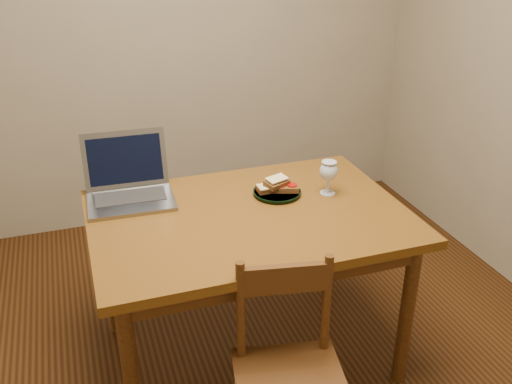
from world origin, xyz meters
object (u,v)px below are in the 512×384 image
object	(u,v)px
chair	(289,367)
plate	(277,193)
table	(249,232)
laptop	(128,181)
milk_glass	(328,178)

from	to	relation	value
chair	plate	xyz separation A→B (m)	(0.22, 0.72, 0.31)
table	laptop	bearing A→B (deg)	143.69
table	chair	world-z (taller)	chair
table	chair	bearing A→B (deg)	-94.59
laptop	chair	bearing A→B (deg)	-64.10
chair	plate	bearing A→B (deg)	83.75
chair	milk_glass	xyz separation A→B (m)	(0.44, 0.66, 0.38)
table	plate	world-z (taller)	plate
milk_glass	table	bearing A→B (deg)	-170.17
milk_glass	chair	bearing A→B (deg)	-123.54
plate	chair	bearing A→B (deg)	-106.99
plate	laptop	size ratio (longest dim) A/B	0.56
plate	laptop	world-z (taller)	laptop
table	laptop	xyz separation A→B (m)	(-0.45, 0.33, 0.16)
table	laptop	world-z (taller)	laptop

